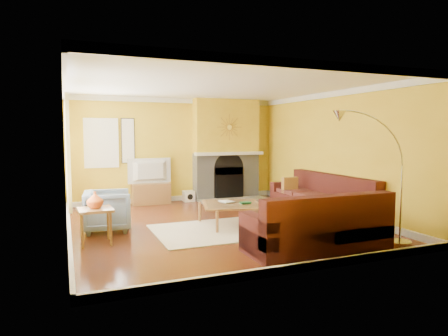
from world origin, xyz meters
name	(u,v)px	position (x,y,z in m)	size (l,w,h in m)	color
floor	(216,224)	(0.00, 0.00, -0.01)	(5.50, 6.00, 0.02)	#602B14
ceiling	(216,85)	(0.00, 0.00, 2.71)	(5.50, 6.00, 0.02)	white
wall_back	(176,150)	(0.00, 3.01, 1.35)	(5.50, 0.02, 2.70)	gold
wall_front	(302,168)	(0.00, -3.01, 1.35)	(5.50, 0.02, 2.70)	gold
wall_left	(64,159)	(-2.76, 0.00, 1.35)	(0.02, 6.00, 2.70)	gold
wall_right	(333,153)	(2.76, 0.00, 1.35)	(0.02, 6.00, 2.70)	gold
baseboard	(216,221)	(0.00, 0.00, 0.06)	(5.50, 6.00, 0.12)	white
crown_molding	(216,89)	(0.00, 0.00, 2.64)	(5.50, 6.00, 0.12)	white
window_left_near	(66,148)	(-2.72, 1.30, 1.50)	(0.06, 1.22, 1.72)	white
window_left_far	(67,152)	(-2.72, -0.60, 1.50)	(0.06, 1.22, 1.72)	white
window_back	(101,143)	(-1.90, 2.96, 1.55)	(0.82, 0.06, 1.22)	white
wall_art	(128,141)	(-1.25, 2.97, 1.60)	(0.34, 0.04, 1.14)	white
fireplace	(226,149)	(1.35, 2.80, 1.35)	(1.80, 0.40, 2.70)	gray
mantel	(230,153)	(1.35, 2.56, 1.25)	(1.92, 0.22, 0.08)	white
hearth	(234,200)	(1.35, 2.25, 0.03)	(1.80, 0.70, 0.06)	gray
sunburst	(229,127)	(1.35, 2.57, 1.95)	(0.70, 0.04, 0.70)	olive
rug	(221,230)	(-0.12, -0.54, 0.01)	(2.40, 1.80, 0.02)	beige
sectional_sofa	(290,204)	(1.21, -0.75, 0.45)	(3.07, 3.91, 0.90)	#471916
coffee_table	(232,214)	(0.24, -0.21, 0.22)	(1.09, 1.09, 0.43)	white
media_console	(151,194)	(-0.74, 2.72, 0.26)	(0.95, 0.43, 0.52)	olive
tv	(151,171)	(-0.74, 2.72, 0.84)	(1.10, 0.15, 0.64)	black
subwoofer	(189,196)	(0.25, 2.72, 0.14)	(0.28, 0.28, 0.28)	white
armchair	(108,211)	(-2.05, 0.22, 0.38)	(0.80, 0.83, 0.75)	slate
side_table	(96,226)	(-2.32, -0.62, 0.29)	(0.53, 0.53, 0.58)	olive
vase	(95,200)	(-2.32, -0.62, 0.72)	(0.26, 0.26, 0.27)	#D8591E
book	(222,202)	(0.08, -0.10, 0.45)	(0.22, 0.29, 0.03)	white
arc_lamp	(374,181)	(1.64, -2.48, 1.06)	(1.35, 0.36, 2.11)	silver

